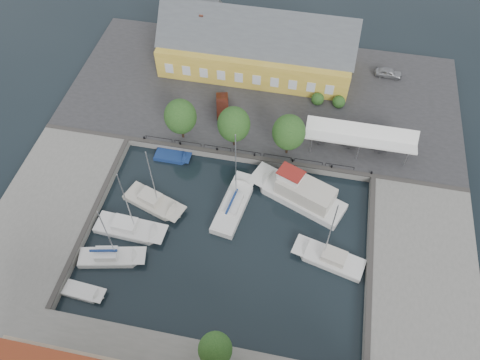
# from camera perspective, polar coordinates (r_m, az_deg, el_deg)

# --- Properties ---
(ground) EXTENTS (140.00, 140.00, 0.00)m
(ground) POSITION_cam_1_polar(r_m,az_deg,el_deg) (55.81, -1.22, -5.75)
(ground) COLOR black
(ground) RESTS_ON ground
(north_quay) EXTENTS (56.00, 26.00, 1.00)m
(north_quay) POSITION_cam_1_polar(r_m,az_deg,el_deg) (69.98, 2.79, 10.44)
(north_quay) COLOR #2D2D30
(north_quay) RESTS_ON ground
(west_quay) EXTENTS (12.00, 24.00, 1.00)m
(west_quay) POSITION_cam_1_polar(r_m,az_deg,el_deg) (61.20, -22.26, -3.19)
(west_quay) COLOR slate
(west_quay) RESTS_ON ground
(east_quay) EXTENTS (12.00, 24.00, 1.00)m
(east_quay) POSITION_cam_1_polar(r_m,az_deg,el_deg) (56.03, 21.29, -10.60)
(east_quay) COLOR slate
(east_quay) RESTS_ON ground
(quay_edge_fittings) EXTENTS (56.00, 24.72, 0.40)m
(quay_edge_fittings) POSITION_cam_1_polar(r_m,az_deg,el_deg) (57.49, -0.23, -1.24)
(quay_edge_fittings) COLOR #383533
(quay_edge_fittings) RESTS_ON north_quay
(warehouse) EXTENTS (28.56, 14.00, 9.55)m
(warehouse) POSITION_cam_1_polar(r_m,az_deg,el_deg) (71.85, 1.54, 15.87)
(warehouse) COLOR gold
(warehouse) RESTS_ON north_quay
(tent_canopy) EXTENTS (14.00, 4.00, 2.83)m
(tent_canopy) POSITION_cam_1_polar(r_m,az_deg,el_deg) (61.73, 14.51, 5.36)
(tent_canopy) COLOR white
(tent_canopy) RESTS_ON north_quay
(quay_trees) EXTENTS (18.20, 4.20, 6.30)m
(quay_trees) POSITION_cam_1_polar(r_m,az_deg,el_deg) (59.40, -0.76, 6.81)
(quay_trees) COLOR black
(quay_trees) RESTS_ON north_quay
(car_silver) EXTENTS (4.02, 1.74, 1.35)m
(car_silver) POSITION_cam_1_polar(r_m,az_deg,el_deg) (75.02, 17.65, 12.36)
(car_silver) COLOR #989A9F
(car_silver) RESTS_ON north_quay
(car_red) EXTENTS (2.80, 5.04, 1.57)m
(car_red) POSITION_cam_1_polar(r_m,az_deg,el_deg) (66.32, -2.16, 9.07)
(car_red) COLOR #561F13
(car_red) RESTS_ON north_quay
(center_sailboat) EXTENTS (4.14, 9.60, 12.77)m
(center_sailboat) POSITION_cam_1_polar(r_m,az_deg,el_deg) (56.98, -0.80, -3.21)
(center_sailboat) COLOR silver
(center_sailboat) RESTS_ON ground
(trawler) EXTENTS (12.70, 7.99, 5.00)m
(trawler) POSITION_cam_1_polar(r_m,az_deg,el_deg) (57.67, 7.38, -1.73)
(trawler) COLOR silver
(trawler) RESTS_ON ground
(east_boat_b) EXTENTS (8.52, 4.54, 11.21)m
(east_boat_b) POSITION_cam_1_polar(r_m,az_deg,el_deg) (54.37, 10.93, -9.45)
(east_boat_b) COLOR silver
(east_boat_b) RESTS_ON ground
(west_boat_b) EXTENTS (8.30, 5.11, 10.90)m
(west_boat_b) POSITION_cam_1_polar(r_m,az_deg,el_deg) (58.37, -10.51, -2.73)
(west_boat_b) COLOR beige
(west_boat_b) RESTS_ON ground
(west_boat_c) EXTENTS (8.75, 3.17, 11.59)m
(west_boat_c) POSITION_cam_1_polar(r_m,az_deg,el_deg) (56.88, -13.36, -5.82)
(west_boat_c) COLOR silver
(west_boat_c) RESTS_ON ground
(west_boat_d) EXTENTS (7.85, 3.80, 10.31)m
(west_boat_d) POSITION_cam_1_polar(r_m,az_deg,el_deg) (55.43, -15.47, -9.13)
(west_boat_d) COLOR silver
(west_boat_d) RESTS_ON ground
(launch_sw) EXTENTS (4.80, 2.06, 0.98)m
(launch_sw) POSITION_cam_1_polar(r_m,az_deg,el_deg) (54.55, -18.50, -12.87)
(launch_sw) COLOR silver
(launch_sw) RESTS_ON ground
(launch_nw) EXTENTS (4.91, 1.98, 0.88)m
(launch_nw) POSITION_cam_1_polar(r_m,az_deg,el_deg) (62.67, -8.27, 2.78)
(launch_nw) COLOR navy
(launch_nw) RESTS_ON ground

